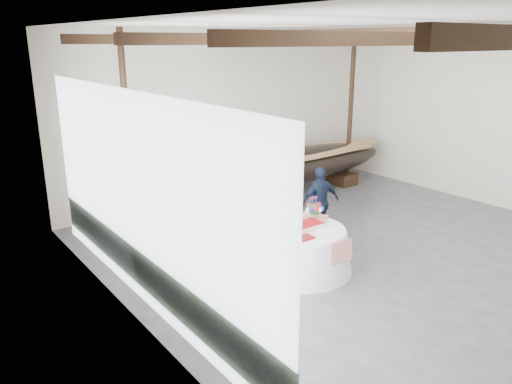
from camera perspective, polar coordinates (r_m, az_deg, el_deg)
floor at (r=10.33m, az=16.24°, el=-7.94°), size 10.00×12.00×0.01m
wall_back at (r=13.95m, az=-3.05°, el=8.77°), size 10.00×0.02×4.50m
wall_left at (r=6.41m, az=-10.26°, el=-1.33°), size 0.02×12.00×4.50m
ceiling at (r=9.43m, az=18.58°, el=17.76°), size 10.00×12.00×0.01m
pavilion_structure at (r=9.93m, az=14.34°, el=15.14°), size 9.80×11.76×4.50m
open_bay at (r=7.43m, az=-13.24°, el=-2.41°), size 0.03×7.00×3.20m
longboat_display at (r=13.87m, az=3.58°, el=2.92°), size 7.30×1.46×1.37m
banquet_table at (r=9.58m, az=5.05°, el=-6.52°), size 1.98×1.98×0.85m
tabletop_items at (r=9.44m, az=4.50°, el=-3.13°), size 1.88×1.34×0.40m
guest_woman_blue at (r=9.73m, az=-4.84°, el=-3.65°), size 0.70×0.61×1.63m
guest_woman_teal at (r=10.56m, az=0.11°, el=-2.43°), size 0.73×0.59×1.45m
guest_man_left at (r=10.96m, az=3.19°, el=-1.03°), size 1.18×0.78×1.70m
guest_man_right at (r=11.12m, az=7.35°, el=-1.13°), size 1.00×0.57×1.61m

